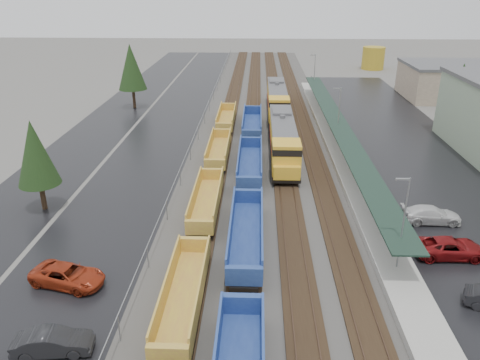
{
  "coord_description": "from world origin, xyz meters",
  "views": [
    {
      "loc": [
        -1.21,
        -10.46,
        20.62
      ],
      "look_at": [
        -2.9,
        33.27,
        2.0
      ],
      "focal_mm": 35.0,
      "sensor_mm": 36.0,
      "label": 1
    }
  ],
  "objects_px": {
    "locomotive_lead": "(283,139)",
    "parked_car_west_c": "(68,276)",
    "locomotive_trail": "(277,100)",
    "well_string_blue": "(246,234)",
    "storage_tank": "(373,58)",
    "parked_car_east_b": "(450,248)",
    "parked_car_east_c": "(431,215)",
    "well_string_yellow": "(197,240)",
    "parked_car_west_b": "(53,343)"
  },
  "relations": [
    {
      "from": "locomotive_trail",
      "to": "storage_tank",
      "type": "distance_m",
      "value": 52.14
    },
    {
      "from": "parked_car_east_b",
      "to": "parked_car_west_b",
      "type": "bearing_deg",
      "value": 112.03
    },
    {
      "from": "locomotive_trail",
      "to": "well_string_blue",
      "type": "distance_m",
      "value": 42.76
    },
    {
      "from": "well_string_blue",
      "to": "parked_car_west_c",
      "type": "height_order",
      "value": "well_string_blue"
    },
    {
      "from": "parked_car_west_b",
      "to": "parked_car_east_c",
      "type": "relative_size",
      "value": 0.87
    },
    {
      "from": "well_string_yellow",
      "to": "locomotive_lead",
      "type": "bearing_deg",
      "value": 70.42
    },
    {
      "from": "parked_car_west_c",
      "to": "parked_car_east_b",
      "type": "xyz_separation_m",
      "value": [
        29.44,
        4.98,
        0.02
      ]
    },
    {
      "from": "storage_tank",
      "to": "parked_car_east_b",
      "type": "relative_size",
      "value": 0.98
    },
    {
      "from": "parked_car_east_c",
      "to": "locomotive_trail",
      "type": "bearing_deg",
      "value": 19.38
    },
    {
      "from": "parked_car_east_b",
      "to": "locomotive_lead",
      "type": "bearing_deg",
      "value": 28.04
    },
    {
      "from": "locomotive_lead",
      "to": "parked_car_west_c",
      "type": "bearing_deg",
      "value": -121.69
    },
    {
      "from": "storage_tank",
      "to": "locomotive_trail",
      "type": "bearing_deg",
      "value": -119.66
    },
    {
      "from": "storage_tank",
      "to": "parked_car_west_b",
      "type": "height_order",
      "value": "storage_tank"
    },
    {
      "from": "locomotive_trail",
      "to": "storage_tank",
      "type": "relative_size",
      "value": 3.75
    },
    {
      "from": "storage_tank",
      "to": "parked_car_west_c",
      "type": "bearing_deg",
      "value": -114.51
    },
    {
      "from": "well_string_yellow",
      "to": "parked_car_west_c",
      "type": "height_order",
      "value": "well_string_yellow"
    },
    {
      "from": "parked_car_west_b",
      "to": "parked_car_west_c",
      "type": "xyz_separation_m",
      "value": [
        -1.71,
        6.83,
        -0.0
      ]
    },
    {
      "from": "storage_tank",
      "to": "locomotive_lead",
      "type": "bearing_deg",
      "value": -111.26
    },
    {
      "from": "well_string_blue",
      "to": "parked_car_east_c",
      "type": "bearing_deg",
      "value": 16.18
    },
    {
      "from": "parked_car_west_c",
      "to": "parked_car_east_c",
      "type": "relative_size",
      "value": 1.02
    },
    {
      "from": "locomotive_trail",
      "to": "well_string_yellow",
      "type": "distance_m",
      "value": 44.24
    },
    {
      "from": "locomotive_lead",
      "to": "well_string_yellow",
      "type": "bearing_deg",
      "value": -109.58
    },
    {
      "from": "parked_car_west_c",
      "to": "parked_car_east_c",
      "type": "xyz_separation_m",
      "value": [
        29.89,
        10.81,
        0.01
      ]
    },
    {
      "from": "locomotive_trail",
      "to": "storage_tank",
      "type": "xyz_separation_m",
      "value": [
        25.8,
        45.31,
        0.27
      ]
    },
    {
      "from": "parked_car_west_b",
      "to": "parked_car_east_c",
      "type": "xyz_separation_m",
      "value": [
        28.18,
        17.65,
        0.01
      ]
    },
    {
      "from": "storage_tank",
      "to": "parked_car_east_c",
      "type": "distance_m",
      "value": 83.96
    },
    {
      "from": "parked_car_east_c",
      "to": "parked_car_west_c",
      "type": "bearing_deg",
      "value": 110.28
    },
    {
      "from": "locomotive_lead",
      "to": "parked_car_west_b",
      "type": "bearing_deg",
      "value": -113.96
    },
    {
      "from": "well_string_blue",
      "to": "parked_car_west_b",
      "type": "bearing_deg",
      "value": -131.43
    },
    {
      "from": "well_string_blue",
      "to": "parked_car_west_c",
      "type": "xyz_separation_m",
      "value": [
        -12.95,
        -5.89,
        -0.42
      ]
    },
    {
      "from": "locomotive_trail",
      "to": "parked_car_east_c",
      "type": "bearing_deg",
      "value": -71.01
    },
    {
      "from": "well_string_blue",
      "to": "parked_car_east_c",
      "type": "distance_m",
      "value": 17.65
    },
    {
      "from": "parked_car_east_c",
      "to": "storage_tank",
      "type": "bearing_deg",
      "value": -8.42
    },
    {
      "from": "parked_car_west_c",
      "to": "locomotive_trail",
      "type": "bearing_deg",
      "value": -4.96
    },
    {
      "from": "locomotive_trail",
      "to": "well_string_blue",
      "type": "height_order",
      "value": "locomotive_trail"
    },
    {
      "from": "parked_car_east_b",
      "to": "well_string_blue",
      "type": "bearing_deg",
      "value": 85.79
    },
    {
      "from": "locomotive_trail",
      "to": "parked_car_east_b",
      "type": "xyz_separation_m",
      "value": [
        12.49,
        -43.46,
        -1.7
      ]
    },
    {
      "from": "storage_tank",
      "to": "parked_car_east_c",
      "type": "relative_size",
      "value": 1.03
    },
    {
      "from": "well_string_yellow",
      "to": "parked_car_west_c",
      "type": "distance_m",
      "value": 10.23
    },
    {
      "from": "well_string_blue",
      "to": "locomotive_trail",
      "type": "bearing_deg",
      "value": 84.63
    },
    {
      "from": "locomotive_lead",
      "to": "parked_car_east_c",
      "type": "height_order",
      "value": "locomotive_lead"
    },
    {
      "from": "storage_tank",
      "to": "parked_car_west_b",
      "type": "distance_m",
      "value": 108.66
    },
    {
      "from": "well_string_yellow",
      "to": "well_string_blue",
      "type": "relative_size",
      "value": 1.08
    },
    {
      "from": "locomotive_trail",
      "to": "parked_car_east_b",
      "type": "distance_m",
      "value": 45.26
    },
    {
      "from": "locomotive_lead",
      "to": "parked_car_east_c",
      "type": "distance_m",
      "value": 21.15
    },
    {
      "from": "parked_car_west_b",
      "to": "parked_car_east_c",
      "type": "height_order",
      "value": "parked_car_east_c"
    },
    {
      "from": "locomotive_lead",
      "to": "parked_car_west_c",
      "type": "height_order",
      "value": "locomotive_lead"
    },
    {
      "from": "locomotive_trail",
      "to": "parked_car_east_c",
      "type": "distance_m",
      "value": 39.83
    },
    {
      "from": "well_string_yellow",
      "to": "parked_car_west_b",
      "type": "distance_m",
      "value": 13.84
    },
    {
      "from": "parked_car_west_c",
      "to": "parked_car_east_b",
      "type": "relative_size",
      "value": 0.98
    }
  ]
}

